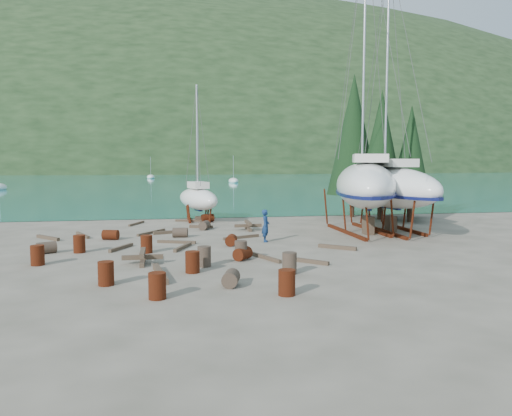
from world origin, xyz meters
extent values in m
plane|color=#595446|center=(0.00, 0.00, 0.00)|extent=(600.00, 600.00, 0.00)
plane|color=#187B77|center=(0.00, 315.00, 0.01)|extent=(700.00, 700.00, 0.00)
ellipsoid|color=black|center=(0.00, 320.00, 0.00)|extent=(800.00, 360.00, 110.00)
cube|color=beige|center=(-60.00, 190.00, 2.00)|extent=(6.00, 5.00, 4.00)
cube|color=#A54C2D|center=(-60.00, 190.00, 4.80)|extent=(6.60, 5.60, 1.60)
cube|color=beige|center=(-20.00, 190.00, 2.00)|extent=(6.00, 5.00, 4.00)
cube|color=#A54C2D|center=(-20.00, 190.00, 4.80)|extent=(6.60, 5.60, 1.60)
cube|color=beige|center=(30.00, 190.00, 2.00)|extent=(6.00, 5.00, 4.00)
cube|color=#A54C2D|center=(30.00, 190.00, 4.80)|extent=(6.60, 5.60, 1.60)
cylinder|color=black|center=(12.50, 12.00, 0.80)|extent=(0.36, 0.36, 1.60)
cone|color=black|center=(12.50, 12.00, 5.80)|extent=(3.60, 3.60, 8.40)
cylinder|color=black|center=(14.00, 10.00, 0.68)|extent=(0.36, 0.36, 1.36)
cone|color=black|center=(14.00, 10.00, 4.93)|extent=(3.06, 3.06, 7.14)
cylinder|color=black|center=(11.00, 14.00, 0.92)|extent=(0.36, 0.36, 1.84)
cone|color=black|center=(11.00, 14.00, 6.67)|extent=(4.14, 4.14, 9.66)
cylinder|color=black|center=(15.50, 13.00, 0.72)|extent=(0.36, 0.36, 1.44)
cone|color=black|center=(15.50, 13.00, 5.22)|extent=(3.24, 3.24, 7.56)
ellipsoid|color=white|center=(10.00, 80.00, 0.38)|extent=(2.00, 5.00, 1.40)
cylinder|color=silver|center=(10.00, 80.00, 3.23)|extent=(0.08, 0.08, 5.00)
ellipsoid|color=white|center=(-8.00, 110.00, 0.38)|extent=(2.00, 5.00, 1.40)
cylinder|color=silver|center=(-8.00, 110.00, 3.23)|extent=(0.08, 0.08, 5.00)
ellipsoid|color=white|center=(8.40, 5.12, 3.04)|extent=(7.35, 12.65, 2.84)
cube|color=#0D1345|center=(8.40, 4.51, 2.07)|extent=(0.96, 2.15, 1.00)
cube|color=silver|center=(8.40, 4.51, 4.71)|extent=(3.04, 4.09, 0.50)
cylinder|color=silver|center=(8.40, 5.73, 11.85)|extent=(0.14, 0.14, 14.59)
cube|color=maroon|center=(7.16, 5.12, 0.10)|extent=(0.18, 6.69, 0.20)
cube|color=maroon|center=(9.64, 5.12, 0.10)|extent=(0.18, 6.69, 0.20)
cube|color=brown|center=(8.40, 4.51, 0.56)|extent=(0.50, 0.80, 1.12)
ellipsoid|color=white|center=(10.29, 5.89, 2.85)|extent=(3.98, 11.39, 2.65)
cube|color=#0D1345|center=(10.29, 5.33, 1.98)|extent=(0.38, 2.03, 1.00)
cube|color=silver|center=(10.29, 5.33, 4.42)|extent=(2.01, 3.47, 0.50)
cylinder|color=silver|center=(10.29, 6.45, 10.99)|extent=(0.14, 0.14, 13.44)
cube|color=maroon|center=(9.15, 5.89, 0.10)|extent=(0.18, 6.16, 0.20)
cube|color=maroon|center=(11.43, 5.89, 0.10)|extent=(0.18, 6.16, 0.20)
cube|color=brown|center=(10.29, 5.33, 0.51)|extent=(0.50, 0.80, 1.03)
ellipsoid|color=white|center=(-1.55, 13.72, 1.66)|extent=(3.73, 6.75, 1.66)
cube|color=#0D1345|center=(-1.55, 13.40, 1.28)|extent=(0.56, 1.18, 1.00)
cube|color=silver|center=(-1.55, 13.40, 2.73)|extent=(1.61, 2.16, 0.50)
cylinder|color=silver|center=(-1.55, 14.05, 6.45)|extent=(0.14, 0.14, 7.72)
cube|color=maroon|center=(-2.25, 13.72, 0.10)|extent=(0.18, 3.54, 0.20)
cube|color=maroon|center=(-0.84, 13.72, 0.10)|extent=(0.18, 3.54, 0.20)
cube|color=brown|center=(-1.55, 13.40, 0.16)|extent=(0.50, 0.80, 0.33)
imported|color=navy|center=(1.55, 2.76, 0.91)|extent=(0.60, 0.76, 1.83)
cylinder|color=maroon|center=(-9.49, -1.72, 0.44)|extent=(0.58, 0.58, 0.88)
cylinder|color=#2D2823|center=(-1.65, -6.86, 0.29)|extent=(0.79, 1.00, 0.58)
cylinder|color=maroon|center=(-7.13, 5.08, 0.29)|extent=(1.00, 0.79, 0.58)
cylinder|color=maroon|center=(-4.25, -8.10, 0.44)|extent=(0.58, 0.58, 0.88)
cylinder|color=maroon|center=(-0.89, 12.79, 0.29)|extent=(0.98, 0.75, 0.58)
cylinder|color=#2D2823|center=(-0.58, -2.09, 0.44)|extent=(0.58, 0.58, 0.88)
cylinder|color=maroon|center=(-0.51, 1.89, 0.29)|extent=(0.77, 0.99, 0.58)
cylinder|color=maroon|center=(0.06, -8.41, 0.44)|extent=(0.58, 0.58, 0.88)
cylinder|color=maroon|center=(-8.21, 1.11, 0.44)|extent=(0.58, 0.58, 0.88)
cylinder|color=#2D2823|center=(-3.14, 5.31, 0.29)|extent=(0.96, 0.71, 0.58)
cylinder|color=maroon|center=(-2.91, -4.39, 0.44)|extent=(0.58, 0.58, 0.88)
cylinder|color=#2D2823|center=(-1.46, 8.40, 0.29)|extent=(0.88, 1.04, 0.58)
cylinder|color=maroon|center=(-0.50, -2.14, 0.29)|extent=(1.01, 1.05, 0.58)
cylinder|color=maroon|center=(-6.13, -5.91, 0.44)|extent=(0.58, 0.58, 0.88)
cylinder|color=maroon|center=(-4.92, 0.45, 0.44)|extent=(0.58, 0.58, 0.88)
cylinder|color=#2D2823|center=(-9.76, 1.16, 0.29)|extent=(1.05, 0.91, 0.58)
cylinder|color=#2D2823|center=(-2.35, -3.28, 0.44)|extent=(0.58, 0.58, 0.88)
cylinder|color=#2D2823|center=(0.92, -5.31, 0.44)|extent=(0.58, 0.58, 0.88)
cube|color=brown|center=(-6.07, 11.99, 0.07)|extent=(1.02, 2.23, 0.14)
cube|color=brown|center=(4.75, -0.17, 0.10)|extent=(1.69, 1.51, 0.19)
cube|color=brown|center=(-10.75, 5.89, 0.09)|extent=(1.64, 1.80, 0.19)
cube|color=brown|center=(-3.12, 1.32, 0.09)|extent=(1.02, 2.15, 0.17)
cube|color=brown|center=(0.57, -2.16, 0.08)|extent=(1.06, 2.25, 0.16)
cube|color=brown|center=(-1.63, 9.24, 0.10)|extent=(1.60, 0.73, 0.19)
cube|color=brown|center=(2.34, -3.39, 0.09)|extent=(1.44, 1.43, 0.17)
cube|color=brown|center=(-3.94, 6.90, 0.09)|extent=(1.69, 0.76, 0.19)
cube|color=brown|center=(-2.16, 13.02, 0.08)|extent=(2.28, 0.72, 0.15)
cube|color=brown|center=(0.39, 4.20, 0.08)|extent=(2.28, 1.18, 0.16)
cube|color=brown|center=(-3.41, 3.13, 0.08)|extent=(2.12, 0.92, 0.15)
cube|color=brown|center=(-6.26, 1.73, 0.08)|extent=(1.10, 2.00, 0.17)
cube|color=brown|center=(-4.88, 7.20, 0.07)|extent=(1.70, 2.38, 0.15)
cube|color=brown|center=(-4.20, -4.81, 0.11)|extent=(0.65, 2.98, 0.23)
cube|color=brown|center=(-8.95, 6.70, 0.08)|extent=(1.13, 2.22, 0.16)
cube|color=brown|center=(-4.99, -2.23, 0.10)|extent=(0.20, 1.80, 0.20)
cube|color=brown|center=(-4.99, -2.23, 0.30)|extent=(1.80, 0.20, 0.20)
cube|color=brown|center=(-4.99, -2.23, 0.50)|extent=(0.20, 1.80, 0.20)
cube|color=brown|center=(1.36, 7.69, 0.10)|extent=(0.20, 1.80, 0.20)
cube|color=brown|center=(1.36, 7.69, 0.30)|extent=(1.80, 0.20, 0.20)
cube|color=brown|center=(1.36, 7.69, 0.50)|extent=(0.20, 1.80, 0.20)
camera|label=1|loc=(-3.89, -24.50, 4.52)|focal=35.00mm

